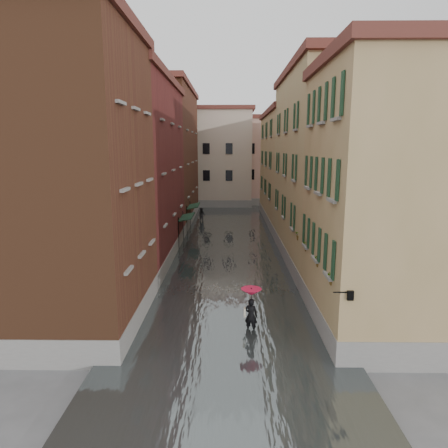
{
  "coord_description": "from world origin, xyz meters",
  "views": [
    {
      "loc": [
        0.04,
        -19.51,
        8.17
      ],
      "look_at": [
        -0.32,
        7.31,
        3.0
      ],
      "focal_mm": 32.0,
      "sensor_mm": 36.0,
      "label": 1
    }
  ],
  "objects": [
    {
      "name": "wall_lantern",
      "position": [
        4.33,
        -6.0,
        3.01
      ],
      "size": [
        0.71,
        0.22,
        0.35
      ],
      "color": "black",
      "rests_on": "ground"
    },
    {
      "name": "building_right_far",
      "position": [
        7.0,
        24.0,
        5.75
      ],
      "size": [
        6.0,
        16.0,
        11.5
      ],
      "primitive_type": "cube",
      "color": "#967E4D",
      "rests_on": "ground"
    },
    {
      "name": "pedestrian_main",
      "position": [
        1.02,
        -2.85,
        1.25
      ],
      "size": [
        0.94,
        0.94,
        2.06
      ],
      "color": "black",
      "rests_on": "ground"
    },
    {
      "name": "building_right_mid",
      "position": [
        7.0,
        9.0,
        6.5
      ],
      "size": [
        6.0,
        14.0,
        13.0
      ],
      "primitive_type": "cube",
      "color": "tan",
      "rests_on": "ground"
    },
    {
      "name": "pedestrian_far",
      "position": [
        -2.99,
        23.49,
        0.84
      ],
      "size": [
        0.96,
        0.83,
        1.68
      ],
      "primitive_type": "imported",
      "rotation": [
        0.0,
        0.0,
        -0.27
      ],
      "color": "black",
      "rests_on": "ground"
    },
    {
      "name": "floodwater",
      "position": [
        0.0,
        13.0,
        0.1
      ],
      "size": [
        10.0,
        60.0,
        0.2
      ],
      "primitive_type": "cube",
      "color": "#495051",
      "rests_on": "ground"
    },
    {
      "name": "awning_far",
      "position": [
        -3.48,
        18.96,
        2.48
      ],
      "size": [
        1.09,
        3.35,
        2.8
      ],
      "color": "#163321",
      "rests_on": "ground"
    },
    {
      "name": "building_left_near",
      "position": [
        -7.0,
        -2.0,
        6.5
      ],
      "size": [
        6.0,
        8.0,
        13.0
      ],
      "primitive_type": "cube",
      "color": "brown",
      "rests_on": "ground"
    },
    {
      "name": "building_left_mid",
      "position": [
        -7.0,
        9.0,
        6.25
      ],
      "size": [
        6.0,
        14.0,
        12.5
      ],
      "primitive_type": "cube",
      "color": "maroon",
      "rests_on": "ground"
    },
    {
      "name": "building_left_far",
      "position": [
        -7.0,
        24.0,
        7.0
      ],
      "size": [
        6.0,
        16.0,
        14.0
      ],
      "primitive_type": "cube",
      "color": "brown",
      "rests_on": "ground"
    },
    {
      "name": "awning_near",
      "position": [
        -3.48,
        12.72,
        2.47
      ],
      "size": [
        1.09,
        3.17,
        2.8
      ],
      "color": "#163321",
      "rests_on": "ground"
    },
    {
      "name": "building_end_pink",
      "position": [
        6.0,
        40.0,
        6.0
      ],
      "size": [
        10.0,
        9.0,
        12.0
      ],
      "primitive_type": "cube",
      "color": "tan",
      "rests_on": "ground"
    },
    {
      "name": "building_right_near",
      "position": [
        7.0,
        -2.0,
        5.75
      ],
      "size": [
        6.0,
        8.0,
        11.5
      ],
      "primitive_type": "cube",
      "color": "#967E4D",
      "rests_on": "ground"
    },
    {
      "name": "building_end_cream",
      "position": [
        -3.0,
        38.0,
        6.5
      ],
      "size": [
        12.0,
        9.0,
        13.0
      ],
      "primitive_type": "cube",
      "color": "#BCAF95",
      "rests_on": "ground"
    },
    {
      "name": "ground",
      "position": [
        0.0,
        0.0,
        0.0
      ],
      "size": [
        120.0,
        120.0,
        0.0
      ],
      "primitive_type": "plane",
      "color": "#595A5C",
      "rests_on": "ground"
    },
    {
      "name": "window_planters",
      "position": [
        4.12,
        -0.89,
        3.51
      ],
      "size": [
        0.59,
        8.45,
        0.84
      ],
      "color": "brown",
      "rests_on": "ground"
    }
  ]
}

